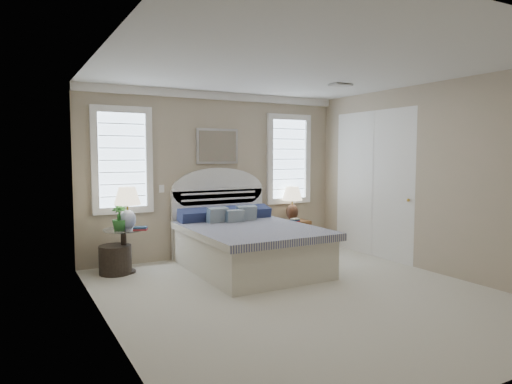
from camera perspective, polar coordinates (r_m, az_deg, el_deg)
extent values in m
cube|color=beige|center=(5.68, 5.72, -12.58)|extent=(4.50, 5.00, 0.01)
cube|color=silver|center=(5.51, 5.96, 15.29)|extent=(4.50, 5.00, 0.01)
cube|color=tan|center=(7.62, -4.92, 2.18)|extent=(4.50, 0.02, 2.70)
cube|color=tan|center=(4.55, -18.19, 0.24)|extent=(0.02, 5.00, 2.70)
cube|color=tan|center=(6.96, 21.27, 1.63)|extent=(0.02, 5.00, 2.70)
cube|color=white|center=(7.63, -4.86, 11.89)|extent=(4.50, 0.08, 0.12)
cube|color=#B2B2B2|center=(6.85, 10.51, 12.99)|extent=(0.30, 0.20, 0.02)
cube|color=white|center=(7.28, -11.71, 0.41)|extent=(0.08, 0.01, 0.12)
cube|color=silver|center=(7.11, -16.39, 3.84)|extent=(0.90, 0.06, 1.60)
cube|color=silver|center=(8.26, 4.06, 4.12)|extent=(0.90, 0.06, 1.60)
cube|color=silver|center=(7.58, -4.82, 5.72)|extent=(0.74, 0.04, 0.58)
cube|color=white|center=(7.78, 14.35, 1.00)|extent=(0.02, 1.80, 2.40)
cube|color=silver|center=(6.71, -0.77, -7.42)|extent=(1.60, 2.10, 0.55)
cube|color=navy|center=(6.61, -0.56, -4.83)|extent=(1.72, 2.15, 0.10)
cube|color=white|center=(7.64, -4.69, -3.84)|extent=(1.62, 0.08, 1.10)
cube|color=navy|center=(7.21, -6.70, -2.93)|extent=(0.75, 0.31, 0.23)
cube|color=navy|center=(7.54, -1.05, -2.56)|extent=(0.75, 0.31, 0.23)
cube|color=#3A5A82|center=(7.06, -4.86, -3.24)|extent=(0.33, 0.20, 0.34)
cube|color=#3A5A82|center=(7.27, -1.25, -2.99)|extent=(0.33, 0.20, 0.34)
cube|color=#3A5A82|center=(7.07, -2.68, -3.37)|extent=(0.28, 0.14, 0.29)
cylinder|color=black|center=(6.87, -16.12, -9.54)|extent=(0.32, 0.32, 0.03)
cylinder|color=black|center=(6.81, -16.18, -7.21)|extent=(0.08, 0.08, 0.60)
cylinder|color=silver|center=(6.75, -16.24, -4.55)|extent=(0.56, 0.56, 0.02)
cube|color=brown|center=(8.02, 4.70, -3.79)|extent=(0.50, 0.40, 0.06)
cube|color=brown|center=(8.07, 4.68, -6.04)|extent=(0.44, 0.34, 0.03)
cube|color=brown|center=(7.83, 4.06, -5.96)|extent=(0.04, 0.04, 0.47)
cube|color=brown|center=(8.08, 2.90, -5.62)|extent=(0.04, 0.04, 0.47)
cube|color=brown|center=(8.05, 6.47, -5.68)|extent=(0.04, 0.04, 0.47)
cube|color=brown|center=(8.29, 5.27, -5.37)|extent=(0.04, 0.04, 0.47)
cylinder|color=black|center=(6.80, -17.18, -8.08)|extent=(0.56, 0.56, 0.41)
cylinder|color=white|center=(6.72, -15.71, -4.36)|extent=(0.13, 0.13, 0.03)
ellipsoid|color=white|center=(6.70, -15.73, -3.36)|extent=(0.23, 0.23, 0.28)
cylinder|color=gold|center=(6.68, -15.77, -1.87)|extent=(0.03, 0.03, 0.10)
cylinder|color=black|center=(8.17, 4.53, -3.31)|extent=(0.15, 0.15, 0.03)
ellipsoid|color=black|center=(8.16, 4.54, -2.50)|extent=(0.28, 0.28, 0.28)
cylinder|color=gold|center=(8.14, 4.54, -1.31)|extent=(0.04, 0.04, 0.10)
imported|color=#2E7431|center=(6.64, -16.74, -3.07)|extent=(0.26, 0.26, 0.36)
cube|color=maroon|center=(6.58, -14.25, -4.55)|extent=(0.22, 0.20, 0.02)
cube|color=navy|center=(6.57, -14.25, -4.33)|extent=(0.21, 0.18, 0.02)
cube|color=maroon|center=(7.86, 4.88, -3.67)|extent=(0.18, 0.15, 0.02)
cube|color=navy|center=(7.85, 4.88, -3.52)|extent=(0.17, 0.14, 0.02)
cube|color=beige|center=(7.85, 4.89, -3.36)|extent=(0.16, 0.13, 0.02)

